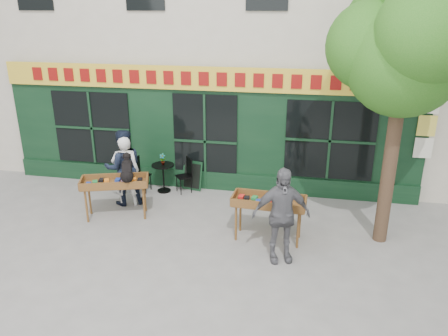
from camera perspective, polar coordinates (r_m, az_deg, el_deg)
The scene contains 13 objects.
ground at distance 10.00m, azimuth -5.44°, elevation -7.76°, with size 80.00×80.00×0.00m, color slate.
street_tree at distance 8.99m, azimuth 22.98°, elevation 15.04°, with size 3.05×2.90×5.60m.
book_cart_center at distance 10.44m, azimuth -14.06°, elevation -2.09°, with size 1.62×1.05×0.99m.
dog at distance 10.09m, azimuth -12.60°, elevation 0.10°, with size 0.34×0.60×0.60m, color black, non-canonical shape.
woman at distance 10.96m, azimuth -12.71°, elevation -0.44°, with size 0.66×0.43×1.80m, color silver.
book_cart_right at distance 9.20m, azimuth 5.87°, elevation -4.70°, with size 1.53×0.70×0.99m.
man_right at distance 8.44m, azimuth 7.45°, elevation -6.12°, with size 1.13×0.47×1.92m, color #555459.
bistro_table at distance 11.74m, azimuth -7.94°, elevation -0.57°, with size 0.60×0.60×0.76m.
bistro_chair_left at distance 11.87m, azimuth -11.00°, elevation -0.44°, with size 0.41×0.40×0.95m.
bistro_chair_right at distance 11.65m, azimuth -4.89°, elevation -0.54°, with size 0.51×0.51×0.95m.
potted_plant at distance 11.61m, azimuth -8.03°, elevation 1.16°, with size 0.16×0.11×0.31m, color gray.
man_left at distance 11.06m, azimuth -12.96°, elevation 0.07°, with size 0.93×0.73×1.92m, color black.
chalkboard at distance 11.84m, azimuth -4.17°, elevation -0.99°, with size 0.59×0.30×0.79m.
Camera 1 is at (2.60, -8.44, 4.71)m, focal length 35.00 mm.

